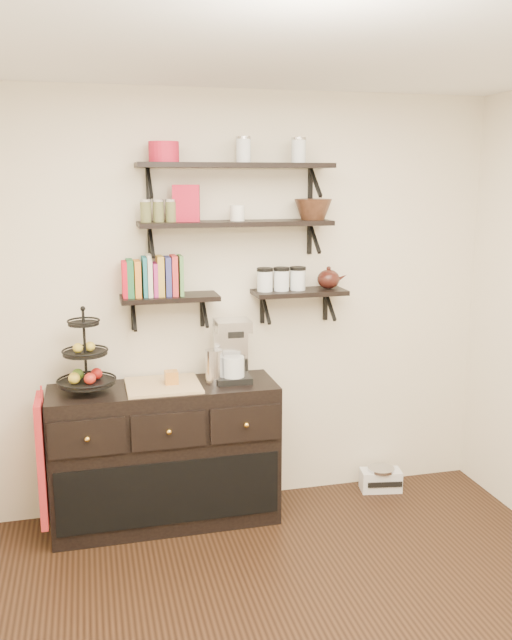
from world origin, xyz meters
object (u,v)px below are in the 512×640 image
object	(u,v)px
sideboard	(165,455)
radio	(381,479)
fruit_stand	(86,364)
coffee_maker	(232,351)

from	to	relation	value
sideboard	radio	distance (m)	1.56
fruit_stand	coffee_maker	bearing A→B (deg)	1.51
sideboard	radio	size ratio (longest dim) A/B	4.67
sideboard	coffee_maker	bearing A→B (deg)	3.53
fruit_stand	radio	distance (m)	2.20
coffee_maker	radio	size ratio (longest dim) A/B	1.33
coffee_maker	fruit_stand	bearing A→B (deg)	-177.48
radio	sideboard	bearing A→B (deg)	-167.56
sideboard	coffee_maker	xyz separation A→B (m)	(0.44, 0.03, 0.64)
radio	fruit_stand	bearing A→B (deg)	-168.26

